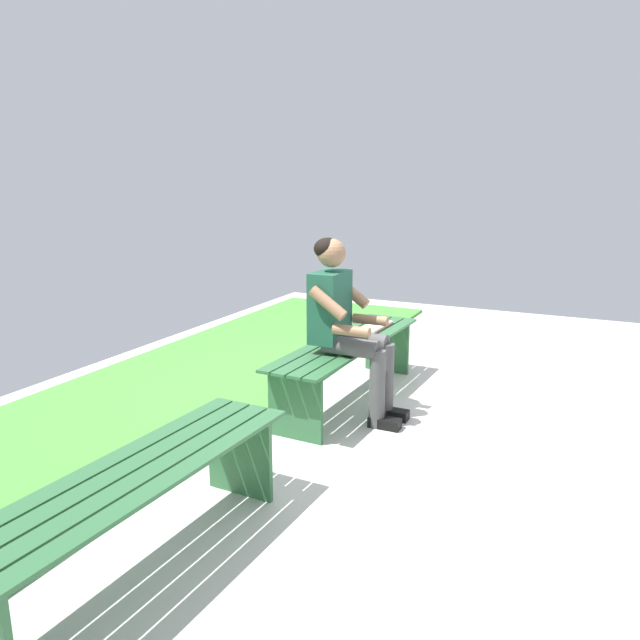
{
  "coord_description": "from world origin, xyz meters",
  "views": [
    {
      "loc": [
        4.13,
        1.73,
        1.69
      ],
      "look_at": [
        0.82,
        0.15,
        0.83
      ],
      "focal_mm": 34.21,
      "sensor_mm": 36.0,
      "label": 1
    }
  ],
  "objects_px": {
    "bench_far": "(136,495)",
    "person_seated": "(346,320)",
    "apple": "(356,332)",
    "book_open": "(375,326)",
    "bench_near": "(348,355)"
  },
  "relations": [
    {
      "from": "bench_near",
      "to": "book_open",
      "type": "distance_m",
      "value": 0.49
    },
    {
      "from": "bench_near",
      "to": "apple",
      "type": "height_order",
      "value": "apple"
    },
    {
      "from": "bench_far",
      "to": "apple",
      "type": "xyz_separation_m",
      "value": [
        -2.48,
        0.0,
        0.15
      ]
    },
    {
      "from": "person_seated",
      "to": "book_open",
      "type": "height_order",
      "value": "person_seated"
    },
    {
      "from": "bench_near",
      "to": "apple",
      "type": "bearing_deg",
      "value": 178.46
    },
    {
      "from": "person_seated",
      "to": "book_open",
      "type": "xyz_separation_m",
      "value": [
        -0.77,
        -0.06,
        -0.22
      ]
    },
    {
      "from": "bench_far",
      "to": "person_seated",
      "type": "xyz_separation_m",
      "value": [
        -2.03,
        0.1,
        0.35
      ]
    },
    {
      "from": "person_seated",
      "to": "book_open",
      "type": "distance_m",
      "value": 0.8
    },
    {
      "from": "person_seated",
      "to": "apple",
      "type": "bearing_deg",
      "value": -167.58
    },
    {
      "from": "bench_near",
      "to": "person_seated",
      "type": "relative_size",
      "value": 1.47
    },
    {
      "from": "bench_near",
      "to": "book_open",
      "type": "xyz_separation_m",
      "value": [
        -0.47,
        0.04,
        0.12
      ]
    },
    {
      "from": "person_seated",
      "to": "book_open",
      "type": "relative_size",
      "value": 3.07
    },
    {
      "from": "apple",
      "to": "book_open",
      "type": "height_order",
      "value": "apple"
    },
    {
      "from": "person_seated",
      "to": "apple",
      "type": "height_order",
      "value": "person_seated"
    },
    {
      "from": "bench_near",
      "to": "book_open",
      "type": "height_order",
      "value": "book_open"
    }
  ]
}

